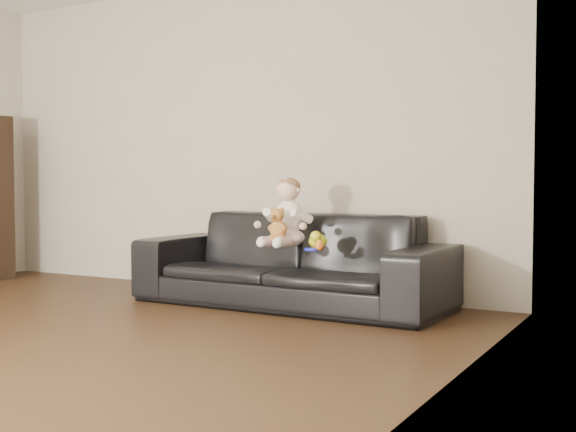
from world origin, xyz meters
The scene contains 8 objects.
wall_back centered at (0.00, 2.75, 1.30)m, with size 5.00×5.00×0.00m, color #B3A996.
wall_right centered at (2.50, 0.00, 1.30)m, with size 5.50×5.50×0.00m, color #B3A996.
sofa centered at (0.89, 2.25, 0.34)m, with size 2.31×0.90×0.67m, color black.
baby centered at (0.92, 2.13, 0.66)m, with size 0.34×0.42×0.49m.
teddy_bear centered at (0.93, 1.98, 0.61)m, with size 0.15×0.14×0.22m.
toy_green centered at (1.18, 2.09, 0.50)m, with size 0.12×0.15×0.10m, color #CED819.
toy_rattle centered at (1.26, 1.96, 0.48)m, with size 0.06×0.06×0.06m, color #D25F18.
toy_blue_disc centered at (1.21, 1.97, 0.45)m, with size 0.11×0.11×0.02m, color #1B1CDE.
Camera 1 is at (3.43, -2.36, 0.90)m, focal length 45.00 mm.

